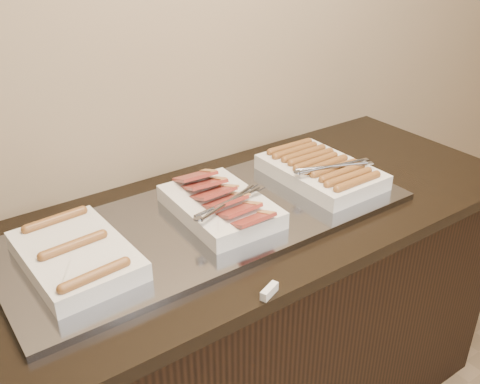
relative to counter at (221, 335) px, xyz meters
name	(u,v)px	position (x,y,z in m)	size (l,w,h in m)	color
counter	(221,335)	(0.00, 0.00, 0.00)	(2.06, 0.76, 0.90)	black
warming_tray	(211,220)	(-0.03, 0.00, 0.46)	(1.20, 0.50, 0.02)	gray
dish_left	(76,255)	(-0.43, 0.00, 0.50)	(0.25, 0.36, 0.07)	silver
dish_center	(220,205)	(0.01, 0.00, 0.50)	(0.27, 0.38, 0.09)	silver
dish_right	(321,170)	(0.40, 0.00, 0.50)	(0.27, 0.39, 0.08)	silver
label_holder	(269,291)	(-0.09, -0.36, 0.46)	(0.06, 0.02, 0.02)	silver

